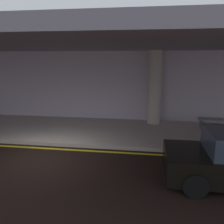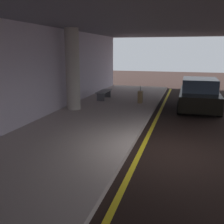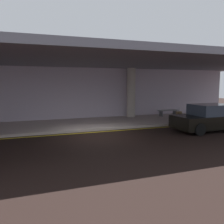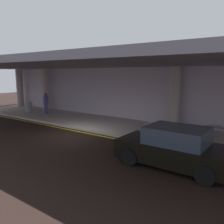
# 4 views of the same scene
# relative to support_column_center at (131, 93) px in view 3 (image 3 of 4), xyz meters

# --- Properties ---
(ground_plane) EXTENTS (60.00, 60.00, 0.00)m
(ground_plane) POSITION_rel_support_column_center_xyz_m (-4.00, -4.60, -1.97)
(ground_plane) COLOR black
(sidewalk) EXTENTS (26.00, 4.20, 0.15)m
(sidewalk) POSITION_rel_support_column_center_xyz_m (-4.00, -1.50, -1.90)
(sidewalk) COLOR #B6A6A0
(sidewalk) RESTS_ON ground
(lane_stripe_yellow) EXTENTS (26.00, 0.14, 0.01)m
(lane_stripe_yellow) POSITION_rel_support_column_center_xyz_m (-4.00, -3.87, -1.97)
(lane_stripe_yellow) COLOR yellow
(lane_stripe_yellow) RESTS_ON ground
(support_column_center) EXTENTS (0.64, 0.64, 3.65)m
(support_column_center) POSITION_rel_support_column_center_xyz_m (0.00, 0.00, 0.00)
(support_column_center) COLOR #B1A69A
(support_column_center) RESTS_ON sidewalk
(ceiling_overhang) EXTENTS (28.00, 13.20, 0.30)m
(ceiling_overhang) POSITION_rel_support_column_center_xyz_m (-4.00, -2.00, 1.97)
(ceiling_overhang) COLOR slate
(ceiling_overhang) RESTS_ON support_column_far_left
(terminal_back_wall) EXTENTS (26.00, 0.30, 3.80)m
(terminal_back_wall) POSITION_rel_support_column_center_xyz_m (-4.00, 0.75, -0.07)
(terminal_back_wall) COLOR #BCAFC1
(terminal_back_wall) RESTS_ON ground
(car_black) EXTENTS (4.10, 1.92, 1.50)m
(car_black) POSITION_rel_support_column_center_xyz_m (2.29, -5.63, -1.26)
(car_black) COLOR black
(car_black) RESTS_ON ground
(suitcase_upright_primary) EXTENTS (0.36, 0.22, 0.90)m
(suitcase_upright_primary) POSITION_rel_support_column_center_xyz_m (2.35, -2.73, -1.51)
(suitcase_upright_primary) COLOR olive
(suitcase_upright_primary) RESTS_ON sidewalk
(bench_metal) EXTENTS (1.60, 0.50, 0.48)m
(bench_metal) POSITION_rel_support_column_center_xyz_m (2.89, -0.58, -1.47)
(bench_metal) COLOR slate
(bench_metal) RESTS_ON sidewalk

